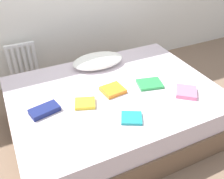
{
  "coord_description": "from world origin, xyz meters",
  "views": [
    {
      "loc": [
        -0.88,
        -1.78,
        1.9
      ],
      "look_at": [
        0.0,
        0.05,
        0.48
      ],
      "focal_mm": 40.31,
      "sensor_mm": 36.0,
      "label": 1
    }
  ],
  "objects_px": {
    "pillow": "(98,61)",
    "textbook_orange": "(113,90)",
    "textbook_teal": "(132,118)",
    "textbook_yellow": "(85,103)",
    "textbook_navy": "(45,110)",
    "textbook_pink": "(186,92)",
    "radiator": "(23,62)",
    "bed": "(114,111)",
    "textbook_green": "(150,84)"
  },
  "relations": [
    {
      "from": "pillow",
      "to": "textbook_orange",
      "type": "xyz_separation_m",
      "value": [
        -0.07,
        -0.53,
        -0.04
      ]
    },
    {
      "from": "textbook_orange",
      "to": "textbook_teal",
      "type": "bearing_deg",
      "value": -100.37
    },
    {
      "from": "textbook_yellow",
      "to": "textbook_teal",
      "type": "bearing_deg",
      "value": -31.2
    },
    {
      "from": "textbook_navy",
      "to": "textbook_yellow",
      "type": "relative_size",
      "value": 1.39
    },
    {
      "from": "textbook_orange",
      "to": "textbook_yellow",
      "type": "bearing_deg",
      "value": -172.33
    },
    {
      "from": "pillow",
      "to": "textbook_pink",
      "type": "relative_size",
      "value": 2.9
    },
    {
      "from": "radiator",
      "to": "bed",
      "type": "bearing_deg",
      "value": -60.19
    },
    {
      "from": "textbook_navy",
      "to": "textbook_teal",
      "type": "relative_size",
      "value": 1.45
    },
    {
      "from": "pillow",
      "to": "textbook_navy",
      "type": "distance_m",
      "value": 0.92
    },
    {
      "from": "bed",
      "to": "radiator",
      "type": "xyz_separation_m",
      "value": [
        -0.69,
        1.2,
        0.14
      ]
    },
    {
      "from": "radiator",
      "to": "pillow",
      "type": "relative_size",
      "value": 0.85
    },
    {
      "from": "textbook_orange",
      "to": "textbook_pink",
      "type": "distance_m",
      "value": 0.7
    },
    {
      "from": "textbook_teal",
      "to": "textbook_orange",
      "type": "xyz_separation_m",
      "value": [
        0.03,
        0.42,
        0.01
      ]
    },
    {
      "from": "textbook_navy",
      "to": "textbook_teal",
      "type": "xyz_separation_m",
      "value": [
        0.63,
        -0.4,
        -0.01
      ]
    },
    {
      "from": "textbook_yellow",
      "to": "textbook_pink",
      "type": "height_order",
      "value": "textbook_pink"
    },
    {
      "from": "bed",
      "to": "textbook_green",
      "type": "xyz_separation_m",
      "value": [
        0.36,
        -0.07,
        0.27
      ]
    },
    {
      "from": "radiator",
      "to": "textbook_teal",
      "type": "bearing_deg",
      "value": -68.77
    },
    {
      "from": "textbook_teal",
      "to": "textbook_pink",
      "type": "xyz_separation_m",
      "value": [
        0.64,
        0.09,
        0.01
      ]
    },
    {
      "from": "textbook_green",
      "to": "textbook_pink",
      "type": "bearing_deg",
      "value": -36.59
    },
    {
      "from": "textbook_yellow",
      "to": "textbook_orange",
      "type": "distance_m",
      "value": 0.32
    },
    {
      "from": "bed",
      "to": "textbook_green",
      "type": "relative_size",
      "value": 8.39
    },
    {
      "from": "textbook_green",
      "to": "textbook_yellow",
      "type": "bearing_deg",
      "value": -165.08
    },
    {
      "from": "textbook_navy",
      "to": "textbook_yellow",
      "type": "distance_m",
      "value": 0.35
    },
    {
      "from": "pillow",
      "to": "textbook_teal",
      "type": "distance_m",
      "value": 0.97
    },
    {
      "from": "pillow",
      "to": "textbook_navy",
      "type": "xyz_separation_m",
      "value": [
        -0.74,
        -0.56,
        -0.04
      ]
    },
    {
      "from": "pillow",
      "to": "textbook_orange",
      "type": "bearing_deg",
      "value": -97.77
    },
    {
      "from": "bed",
      "to": "radiator",
      "type": "relative_size",
      "value": 4.04
    },
    {
      "from": "bed",
      "to": "textbook_teal",
      "type": "xyz_separation_m",
      "value": [
        -0.05,
        -0.44,
        0.27
      ]
    },
    {
      "from": "pillow",
      "to": "radiator",
      "type": "bearing_deg",
      "value": 137.57
    },
    {
      "from": "radiator",
      "to": "pillow",
      "type": "xyz_separation_m",
      "value": [
        0.74,
        -0.68,
        0.18
      ]
    },
    {
      "from": "textbook_teal",
      "to": "textbook_pink",
      "type": "distance_m",
      "value": 0.65
    },
    {
      "from": "textbook_yellow",
      "to": "textbook_pink",
      "type": "xyz_separation_m",
      "value": [
        0.92,
        -0.26,
        0.0
      ]
    },
    {
      "from": "pillow",
      "to": "textbook_navy",
      "type": "relative_size",
      "value": 2.34
    },
    {
      "from": "textbook_yellow",
      "to": "textbook_orange",
      "type": "height_order",
      "value": "textbook_orange"
    },
    {
      "from": "textbook_navy",
      "to": "textbook_yellow",
      "type": "xyz_separation_m",
      "value": [
        0.35,
        -0.05,
        -0.01
      ]
    },
    {
      "from": "textbook_navy",
      "to": "textbook_green",
      "type": "bearing_deg",
      "value": -13.91
    },
    {
      "from": "textbook_green",
      "to": "textbook_orange",
      "type": "bearing_deg",
      "value": -175.21
    },
    {
      "from": "bed",
      "to": "textbook_teal",
      "type": "height_order",
      "value": "textbook_teal"
    },
    {
      "from": "textbook_green",
      "to": "textbook_navy",
      "type": "relative_size",
      "value": 0.96
    },
    {
      "from": "textbook_navy",
      "to": "textbook_pink",
      "type": "distance_m",
      "value": 1.31
    },
    {
      "from": "textbook_green",
      "to": "textbook_teal",
      "type": "height_order",
      "value": "textbook_green"
    },
    {
      "from": "pillow",
      "to": "textbook_pink",
      "type": "xyz_separation_m",
      "value": [
        0.54,
        -0.87,
        -0.04
      ]
    },
    {
      "from": "radiator",
      "to": "textbook_navy",
      "type": "relative_size",
      "value": 1.99
    },
    {
      "from": "textbook_navy",
      "to": "textbook_orange",
      "type": "distance_m",
      "value": 0.66
    },
    {
      "from": "pillow",
      "to": "textbook_teal",
      "type": "height_order",
      "value": "pillow"
    },
    {
      "from": "textbook_navy",
      "to": "textbook_orange",
      "type": "xyz_separation_m",
      "value": [
        0.66,
        0.02,
        -0.0
      ]
    },
    {
      "from": "textbook_pink",
      "to": "textbook_teal",
      "type": "bearing_deg",
      "value": 137.15
    },
    {
      "from": "bed",
      "to": "textbook_teal",
      "type": "bearing_deg",
      "value": -96.87
    },
    {
      "from": "textbook_yellow",
      "to": "textbook_teal",
      "type": "height_order",
      "value": "textbook_yellow"
    },
    {
      "from": "radiator",
      "to": "textbook_orange",
      "type": "bearing_deg",
      "value": -61.12
    }
  ]
}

